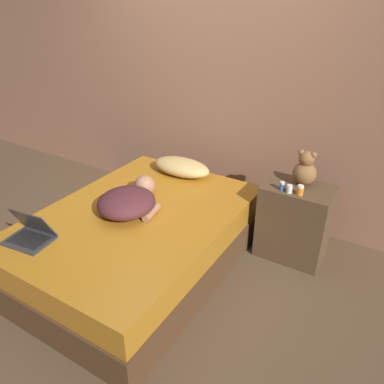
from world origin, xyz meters
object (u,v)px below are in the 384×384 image
Objects in this scene: teddy_bear at (305,170)px; bottle_orange at (300,190)px; pillow at (181,167)px; bottle_blue at (282,186)px; laptop at (31,233)px; person_lying at (129,200)px; bottle_white at (289,189)px.

teddy_bear reaches higher than bottle_orange.
bottle_blue is at bearing -7.48° from pillow.
teddy_bear reaches higher than laptop.
person_lying reaches higher than pillow.
pillow is 0.86× the size of person_lying.
bottle_orange is at bearing -6.74° from pillow.
pillow is at bearing 173.26° from bottle_orange.
person_lying is 1.38m from teddy_bear.
bottle_orange reaches higher than bottle_blue.
teddy_bear is 0.23m from bottle_blue.
person_lying is 1.98× the size of laptop.
bottle_white is (1.05, 0.62, 0.11)m from person_lying.
bottle_blue reaches higher than pillow.
bottle_blue is at bearing 37.28° from laptop.
teddy_bear is 4.44× the size of bottle_white.
bottle_blue is at bearing -120.27° from teddy_bear.
bottle_orange is at bearing 6.94° from bottle_white.
pillow is 1.16m from bottle_orange.
teddy_bear is (1.11, 0.05, 0.22)m from pillow.
bottle_blue reaches higher than bottle_white.
bottle_white is at bearing 19.50° from person_lying.
teddy_bear is at bearing 76.86° from bottle_white.
laptop is at bearing -138.64° from bottle_orange.
teddy_bear is at bearing 25.72° from person_lying.
laptop is 1.18× the size of teddy_bear.
teddy_bear reaches higher than bottle_white.
bottle_orange reaches higher than pillow.
laptop is 1.95m from bottle_orange.
teddy_bear reaches higher than pillow.
teddy_bear is at bearing 59.73° from bottle_blue.
pillow is 1.13m from teddy_bear.
teddy_bear is at bearing 38.88° from laptop.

